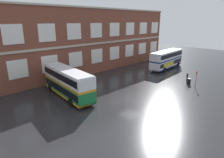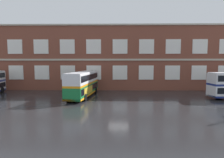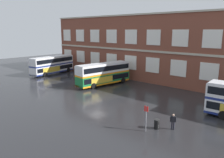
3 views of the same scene
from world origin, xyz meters
name	(u,v)px [view 2 (image 2 of 3)]	position (x,y,z in m)	size (l,w,h in m)	color
ground_plane	(118,104)	(0.00, 2.00, 0.00)	(120.00, 120.00, 0.00)	#232326
brick_terminal_building	(119,59)	(0.60, 17.98, 6.46)	(57.77, 8.19, 13.20)	brown
double_decker_middle	(83,84)	(-5.66, 7.10, 2.15)	(3.82, 11.22, 4.07)	#197038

